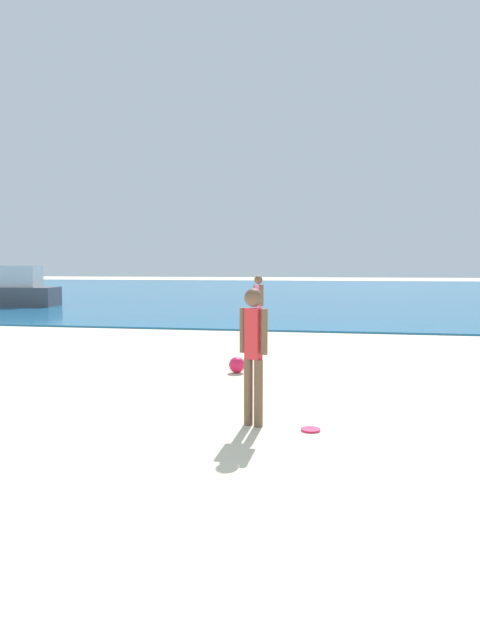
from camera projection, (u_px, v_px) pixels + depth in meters
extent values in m
cube|color=#1E6B9E|center=(319.00, 290.00, 46.50)|extent=(160.00, 60.00, 0.06)
cylinder|color=brown|center=(248.00, 392.00, 7.05)|extent=(0.11, 0.11, 0.85)
cylinder|color=brown|center=(258.00, 393.00, 6.97)|extent=(0.11, 0.11, 0.85)
cube|color=red|center=(253.00, 334.00, 6.94)|extent=(0.23, 0.19, 0.63)
sphere|color=brown|center=(254.00, 298.00, 6.90)|extent=(0.23, 0.23, 0.23)
cylinder|color=brown|center=(243.00, 330.00, 7.02)|extent=(0.08, 0.08, 0.56)
cylinder|color=brown|center=(264.00, 332.00, 6.85)|extent=(0.08, 0.08, 0.56)
cylinder|color=#E51E4C|center=(311.00, 430.00, 6.83)|extent=(0.24, 0.24, 0.03)
cylinder|color=brown|center=(260.00, 324.00, 15.36)|extent=(0.11, 0.11, 0.85)
cylinder|color=brown|center=(257.00, 323.00, 15.48)|extent=(0.11, 0.11, 0.85)
cube|color=pink|center=(258.00, 296.00, 15.35)|extent=(0.23, 0.22, 0.64)
sphere|color=brown|center=(258.00, 280.00, 15.31)|extent=(0.23, 0.23, 0.23)
cylinder|color=brown|center=(262.00, 295.00, 15.22)|extent=(0.09, 0.09, 0.57)
cylinder|color=brown|center=(255.00, 295.00, 15.48)|extent=(0.09, 0.09, 0.57)
cube|color=silver|center=(17.00, 277.00, 27.31)|extent=(2.24, 1.57, 1.04)
sphere|color=#E51E4C|center=(237.00, 365.00, 10.53)|extent=(0.30, 0.30, 0.30)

